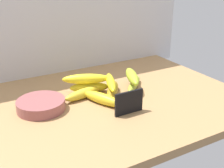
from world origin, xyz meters
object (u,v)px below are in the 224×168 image
Objects in this scene: banana_0 at (134,84)px; banana_6 at (111,82)px; banana_3 at (83,93)px; banana_5 at (132,76)px; fruit_bowl at (41,105)px; banana_4 at (113,90)px; banana_7 at (86,79)px; banana_2 at (102,99)px; banana_1 at (89,87)px; chalkboard_sign at (129,103)px.

banana_0 is 0.96× the size of banana_6.
banana_3 is 11.59cm from banana_6.
banana_5 is (-1.05, 0.03, 3.74)cm from banana_0.
banana_0 is at bearing 0.14° from fruit_bowl.
banana_4 is 0.89× the size of banana_7.
banana_3 is (-22.71, 1.44, 0.31)cm from banana_0.
banana_5 reaches higher than banana_2.
banana_7 is at bearing 14.71° from fruit_bowl.
banana_1 is 0.95× the size of banana_4.
banana_3 is at bearing 176.37° from banana_0.
chalkboard_sign is 0.69× the size of banana_1.
fruit_bowl is 0.92× the size of banana_7.
banana_2 is at bearing -160.98° from banana_0.
banana_7 is (-7.46, 6.93, 0.46)cm from banana_6.
banana_0 is (39.92, 0.10, -0.31)cm from fruit_bowl.
banana_3 reaches higher than banana_0.
banana_5 is at bearing 53.88° from chalkboard_sign.
banana_7 is at bearing 94.96° from banana_2.
chalkboard_sign is 0.66× the size of banana_4.
banana_2 reaches higher than fruit_bowl.
banana_7 is (-1.01, 11.65, 4.10)cm from banana_2.
banana_7 is at bearing 139.81° from banana_4.
banana_7 is (-8.24, 6.96, 4.13)cm from banana_4.
banana_2 is 1.09× the size of banana_3.
banana_6 is (5.98, -7.16, 3.62)cm from banana_1.
chalkboard_sign is 0.60× the size of banana_2.
fruit_bowl is 28.54cm from banana_4.
banana_0 is 1.02× the size of banana_3.
banana_6 is at bearing 177.86° from banana_4.
banana_0 is 3.88cm from banana_5.
chalkboard_sign is 22.13cm from banana_5.
banana_7 is at bearing 51.15° from banana_3.
fruit_bowl is 39.01cm from banana_5.
chalkboard_sign reaches higher than banana_2.
banana_5 is (17.60, 6.46, 3.29)cm from banana_2.
banana_6 is 10.19cm from banana_7.
banana_1 is (21.73, 5.55, 0.15)cm from fruit_bowl.
banana_6 is at bearing 83.40° from chalkboard_sign.
banana_5 reaches higher than banana_0.
banana_0 is at bearing -3.63° from banana_3.
chalkboard_sign is 0.64× the size of banana_0.
banana_5 is at bearing 9.71° from banana_4.
banana_4 is at bearing -40.19° from banana_7.
banana_7 is (3.05, 3.78, 4.23)cm from banana_3.
banana_2 is (-0.46, -11.88, -0.01)cm from banana_1.
banana_0 is 20.84cm from banana_7.
banana_2 is at bearing -143.80° from banana_6.
fruit_bowl is 1.09× the size of banana_1.
banana_4 is (28.50, -1.64, 0.11)cm from fruit_bowl.
banana_7 is (-19.66, 5.22, 4.54)cm from banana_0.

